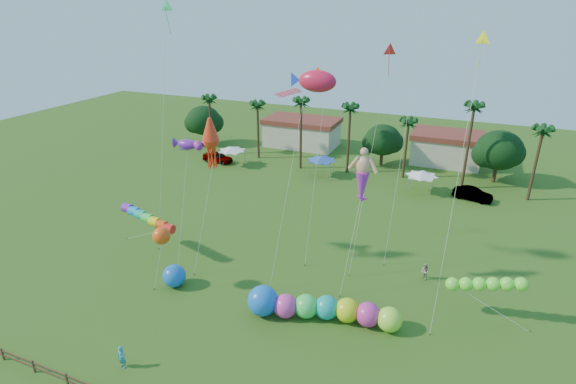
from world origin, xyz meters
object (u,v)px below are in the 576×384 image
at_px(spectator_b, 425,272).
at_px(spectator_a, 122,357).
at_px(car_b, 473,194).
at_px(blue_ball, 174,276).
at_px(caterpillar_inflatable, 317,308).
at_px(car_a, 218,157).

bearing_deg(spectator_b, spectator_a, -84.18).
relative_size(car_b, spectator_a, 2.69).
height_order(car_b, blue_ball, blue_ball).
relative_size(car_b, caterpillar_inflatable, 0.39).
bearing_deg(caterpillar_inflatable, spectator_a, -148.76).
bearing_deg(caterpillar_inflatable, spectator_b, 39.33).
xyz_separation_m(car_b, caterpillar_inflatable, (-10.54, -29.65, 0.25)).
bearing_deg(car_b, blue_ball, 153.93).
relative_size(car_a, car_b, 1.02).
bearing_deg(caterpillar_inflatable, car_a, 119.99).
relative_size(car_a, spectator_a, 2.74).
height_order(spectator_a, blue_ball, blue_ball).
height_order(car_a, caterpillar_inflatable, caterpillar_inflatable).
bearing_deg(spectator_a, car_b, 63.58).
bearing_deg(car_a, car_b, -86.44).
xyz_separation_m(car_b, spectator_a, (-21.18, -39.63, 0.10)).
distance_m(car_b, blue_ball, 38.34).
distance_m(car_a, blue_ball, 33.38).
height_order(car_b, spectator_a, spectator_a).
height_order(spectator_a, spectator_b, spectator_a).
bearing_deg(car_a, blue_ball, -151.77).
bearing_deg(spectator_b, car_a, -162.57).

